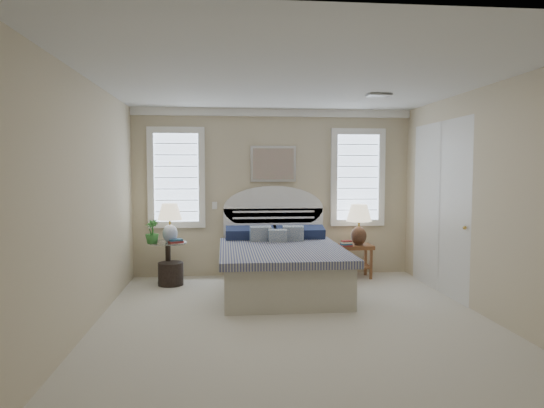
% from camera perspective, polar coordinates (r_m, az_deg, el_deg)
% --- Properties ---
extents(floor, '(4.50, 5.00, 0.01)m').
position_cam_1_polar(floor, '(5.68, 2.72, -13.63)').
color(floor, beige).
rests_on(floor, ground).
extents(ceiling, '(4.50, 5.00, 0.01)m').
position_cam_1_polar(ceiling, '(5.50, 2.81, 14.28)').
color(ceiling, silver).
rests_on(ceiling, wall_back).
extents(wall_back, '(4.50, 0.02, 2.70)m').
position_cam_1_polar(wall_back, '(7.90, 0.13, 1.33)').
color(wall_back, beige).
rests_on(wall_back, floor).
extents(wall_left, '(0.02, 5.00, 2.70)m').
position_cam_1_polar(wall_left, '(5.56, -20.84, -0.06)').
color(wall_left, beige).
rests_on(wall_left, floor).
extents(wall_right, '(0.02, 5.00, 2.70)m').
position_cam_1_polar(wall_right, '(6.16, 23.94, 0.23)').
color(wall_right, beige).
rests_on(wall_right, floor).
extents(crown_molding, '(4.50, 0.08, 0.12)m').
position_cam_1_polar(crown_molding, '(7.90, 0.16, 10.70)').
color(crown_molding, white).
rests_on(crown_molding, wall_back).
extents(hvac_vent, '(0.30, 0.20, 0.02)m').
position_cam_1_polar(hvac_vent, '(6.54, 12.46, 12.37)').
color(hvac_vent, '#B2B2B2').
rests_on(hvac_vent, ceiling).
extents(switch_plate, '(0.08, 0.01, 0.12)m').
position_cam_1_polar(switch_plate, '(7.86, -6.77, -0.17)').
color(switch_plate, white).
rests_on(switch_plate, wall_back).
extents(window_left, '(0.90, 0.06, 1.60)m').
position_cam_1_polar(window_left, '(7.87, -11.17, 3.06)').
color(window_left, '#C9E0FF').
rests_on(window_left, wall_back).
extents(window_right, '(0.90, 0.06, 1.60)m').
position_cam_1_polar(window_right, '(8.13, 10.02, 3.11)').
color(window_right, '#C9E0FF').
rests_on(window_right, wall_back).
extents(painting, '(0.74, 0.04, 0.58)m').
position_cam_1_polar(painting, '(7.85, 0.16, 4.74)').
color(painting, silver).
rests_on(painting, wall_back).
extents(closet_door, '(0.02, 1.80, 2.40)m').
position_cam_1_polar(closet_door, '(7.23, 19.08, -0.33)').
color(closet_door, silver).
rests_on(closet_door, floor).
extents(bed, '(1.72, 2.28, 1.47)m').
position_cam_1_polar(bed, '(6.98, 0.99, -7.00)').
color(bed, '#B9B3A2').
rests_on(bed, floor).
extents(side_table_left, '(0.56, 0.56, 0.63)m').
position_cam_1_polar(side_table_left, '(7.57, -12.12, -6.23)').
color(side_table_left, black).
rests_on(side_table_left, floor).
extents(nightstand_right, '(0.50, 0.40, 0.53)m').
position_cam_1_polar(nightstand_right, '(7.90, 9.86, -5.77)').
color(nightstand_right, brown).
rests_on(nightstand_right, floor).
extents(floor_pot, '(0.38, 0.38, 0.34)m').
position_cam_1_polar(floor_pot, '(7.47, -11.82, -8.04)').
color(floor_pot, black).
rests_on(floor_pot, floor).
extents(lamp_left, '(0.46, 0.46, 0.59)m').
position_cam_1_polar(lamp_left, '(7.45, -11.93, -1.68)').
color(lamp_left, white).
rests_on(lamp_left, side_table_left).
extents(lamp_right, '(0.52, 0.52, 0.66)m').
position_cam_1_polar(lamp_right, '(7.81, 10.19, -1.86)').
color(lamp_right, black).
rests_on(lamp_right, nightstand_right).
extents(potted_plant, '(0.26, 0.26, 0.36)m').
position_cam_1_polar(potted_plant, '(7.39, -13.93, -3.19)').
color(potted_plant, '#396C2B').
rests_on(potted_plant, side_table_left).
extents(books_left, '(0.25, 0.22, 0.06)m').
position_cam_1_polar(books_left, '(7.43, -11.27, -4.29)').
color(books_left, maroon).
rests_on(books_left, side_table_left).
extents(books_right, '(0.20, 0.16, 0.09)m').
position_cam_1_polar(books_right, '(7.68, 8.73, -4.63)').
color(books_right, maroon).
rests_on(books_right, nightstand_right).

